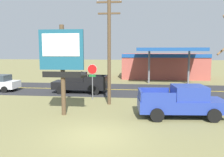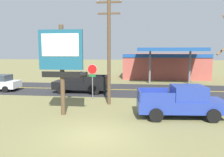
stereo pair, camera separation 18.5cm
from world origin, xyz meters
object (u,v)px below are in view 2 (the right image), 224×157
Objects in this scene: motel_sign at (62,57)px; stop_sign at (92,75)px; pickup_black_on_road at (80,83)px; pickup_blue_parked_on_lawn at (182,102)px; gas_station at (164,65)px; utility_pole at (109,47)px.

stop_sign is (0.92, 4.71, -1.63)m from motel_sign.
motel_sign is 8.21m from pickup_black_on_road.
motel_sign is 7.81m from pickup_blue_parked_on_lawn.
gas_station reaches higher than pickup_black_on_road.
pickup_black_on_road is at bearing 138.43° from pickup_blue_parked_on_lawn.
motel_sign is at bearing -112.48° from gas_station.
utility_pole is 1.51× the size of pickup_blue_parked_on_lawn.
motel_sign reaches higher than pickup_blue_parked_on_lawn.
pickup_black_on_road is at bearing 121.60° from stop_sign.
gas_station is (8.50, 20.54, -1.71)m from motel_sign.
pickup_blue_parked_on_lawn is at bearing -30.57° from utility_pole.
pickup_blue_parked_on_lawn is at bearing 3.04° from motel_sign.
stop_sign is at bearing 146.00° from pickup_blue_parked_on_lawn.
stop_sign is 17.55m from gas_station.
stop_sign is at bearing -58.40° from pickup_black_on_road.
stop_sign is 0.37× the size of utility_pole.
stop_sign is at bearing 78.98° from motel_sign.
motel_sign reaches higher than pickup_black_on_road.
gas_station is (6.01, 17.29, -2.36)m from utility_pole.
gas_station reaches higher than pickup_blue_parked_on_lawn.
gas_station is 2.31× the size of pickup_black_on_road.
stop_sign is 3.13m from utility_pole.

